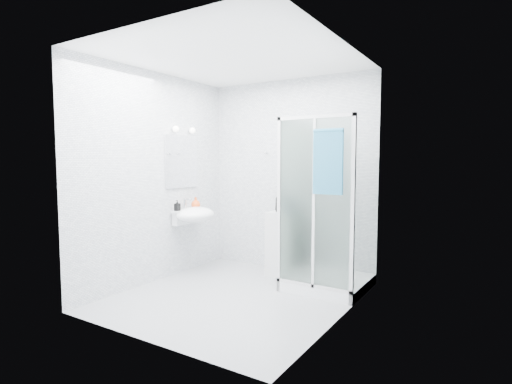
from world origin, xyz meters
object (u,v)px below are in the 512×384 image
Objects in this scene: hand_towel at (328,160)px; shampoo_bottle_b at (289,203)px; shampoo_bottle_a at (279,202)px; soap_dispenser_orange at (196,203)px; shower_enclosure at (319,251)px; soap_dispenser_black at (177,205)px; storage_cabinet at (282,243)px; wall_basin at (194,215)px.

hand_towel is 2.98× the size of shampoo_bottle_b.
shampoo_bottle_a reaches higher than shampoo_bottle_b.
shampoo_bottle_b reaches higher than soap_dispenser_orange.
shower_enclosure is 2.92× the size of hand_towel.
hand_towel reaches higher than soap_dispenser_black.
storage_cabinet is 0.54m from shampoo_bottle_b.
wall_basin is 0.82× the size of hand_towel.
shampoo_bottle_b is at bearing 15.46° from storage_cabinet.
hand_towel is 4.88× the size of soap_dispenser_black.
soap_dispenser_orange reaches higher than storage_cabinet.
shampoo_bottle_b is (-0.55, 0.29, 0.51)m from shower_enclosure.
hand_towel is (0.89, -0.67, 1.10)m from storage_cabinet.
hand_towel is at bearing -5.95° from soap_dispenser_orange.
soap_dispenser_orange is (-1.09, -0.46, 0.52)m from storage_cabinet.
soap_dispenser_orange is (-1.17, -0.48, -0.02)m from shampoo_bottle_b.
shampoo_bottle_a is at bearing 34.77° from soap_dispenser_black.
hand_towel is at bearing 2.97° from soap_dispenser_black.
shower_enclosure is at bearing 122.37° from hand_towel.
storage_cabinet is at bearing 34.27° from soap_dispenser_black.
wall_basin is 1.27m from shampoo_bottle_b.
shampoo_bottle_b is at bearing 16.93° from shampoo_bottle_a.
shampoo_bottle_b is at bearing 152.35° from shower_enclosure.
hand_towel is at bearing -34.91° from shampoo_bottle_a.
soap_dispenser_orange is at bearing -173.53° from shower_enclosure.
wall_basin is at bearing -149.91° from shampoo_bottle_a.
shampoo_bottle_a reaches higher than soap_dispenser_black.
soap_dispenser_black is at bearing -98.27° from soap_dispenser_orange.
shower_enclosure is at bearing 10.81° from wall_basin.
shower_enclosure is 1.72m from wall_basin.
wall_basin reaches higher than soap_dispenser_black.
hand_towel reaches higher than storage_cabinet.
shower_enclosure is at bearing -27.65° from shampoo_bottle_b.
shampoo_bottle_a is 0.13m from shampoo_bottle_b.
soap_dispenser_orange reaches higher than wall_basin.
storage_cabinet is 0.56m from shampoo_bottle_a.
soap_dispenser_orange is at bearing -156.81° from storage_cabinet.
hand_towel reaches higher than soap_dispenser_orange.
shampoo_bottle_a is at bearing 23.10° from soap_dispenser_orange.
shampoo_bottle_b is (0.13, 0.04, -0.02)m from shampoo_bottle_a.
shampoo_bottle_a is 1.33m from soap_dispenser_black.
shampoo_bottle_b is (1.10, 0.60, 0.16)m from wall_basin.
shampoo_bottle_a reaches higher than soap_dispenser_orange.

